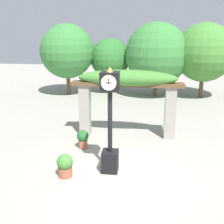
% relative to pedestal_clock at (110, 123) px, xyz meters
% --- Properties ---
extents(ground_plane, '(60.00, 60.00, 0.00)m').
position_rel_pedestal_clock_xyz_m(ground_plane, '(0.29, -0.13, -1.69)').
color(ground_plane, gray).
extents(pedestal_clock, '(0.57, 0.61, 3.47)m').
position_rel_pedestal_clock_xyz_m(pedestal_clock, '(0.00, 0.00, 0.00)').
color(pedestal_clock, black).
rests_on(pedestal_clock, ground).
extents(pergola, '(4.77, 1.06, 2.94)m').
position_rel_pedestal_clock_xyz_m(pergola, '(0.29, 3.35, 0.57)').
color(pergola, gray).
rests_on(pergola, ground).
extents(potted_plant_near_left, '(0.47, 0.47, 0.75)m').
position_rel_pedestal_clock_xyz_m(potted_plant_near_left, '(-1.33, 1.77, -1.28)').
color(potted_plant_near_left, '#9E563D').
rests_on(potted_plant_near_left, ground).
extents(potted_plant_near_right, '(0.51, 0.51, 0.76)m').
position_rel_pedestal_clock_xyz_m(potted_plant_near_right, '(-1.38, -0.54, -1.30)').
color(potted_plant_near_right, '#9E563D').
rests_on(potted_plant_near_right, ground).
extents(tree_line, '(13.37, 4.38, 5.13)m').
position_rel_pedestal_clock_xyz_m(tree_line, '(0.66, 11.57, 1.29)').
color(tree_line, brown).
rests_on(tree_line, ground).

